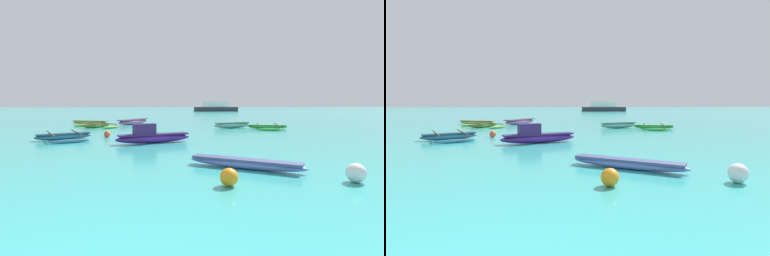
{
  "view_description": "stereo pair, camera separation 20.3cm",
  "coord_description": "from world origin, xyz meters",
  "views": [
    {
      "loc": [
        0.95,
        -1.59,
        2.18
      ],
      "look_at": [
        2.69,
        20.27,
        0.25
      ],
      "focal_mm": 28.0,
      "sensor_mm": 36.0,
      "label": 1
    },
    {
      "loc": [
        1.15,
        -1.61,
        2.18
      ],
      "look_at": [
        2.69,
        20.27,
        0.25
      ],
      "focal_mm": 28.0,
      "sensor_mm": 36.0,
      "label": 2
    }
  ],
  "objects": [
    {
      "name": "moored_boat_2",
      "position": [
        0.09,
        14.22,
        0.37
      ],
      "size": [
        4.05,
        2.0,
        1.04
      ],
      "rotation": [
        0.0,
        0.0,
        0.34
      ],
      "color": "#4F238C",
      "rests_on": "ground_plane"
    },
    {
      "name": "distant_ferry",
      "position": [
        11.74,
        65.77,
        0.88
      ],
      "size": [
        9.84,
        2.16,
        2.16
      ],
      "color": "#2D333D",
      "rests_on": "ground_plane"
    },
    {
      "name": "moored_boat_1",
      "position": [
        -6.43,
        27.35,
        0.23
      ],
      "size": [
        3.68,
        1.67,
        0.4
      ],
      "rotation": [
        0.0,
        0.0,
        -0.31
      ],
      "color": "#ADB748",
      "rests_on": "ground_plane"
    },
    {
      "name": "moored_boat_4",
      "position": [
        -2.45,
        27.72,
        0.27
      ],
      "size": [
        2.9,
        3.84,
        0.49
      ],
      "rotation": [
        0.0,
        0.0,
        0.99
      ],
      "color": "#945A8E",
      "rests_on": "ground_plane"
    },
    {
      "name": "moored_boat_7",
      "position": [
        9.0,
        22.08,
        0.17
      ],
      "size": [
        3.25,
        4.31,
        0.36
      ],
      "rotation": [
        0.0,
        0.0,
        -0.23
      ],
      "color": "green",
      "rests_on": "ground_plane"
    },
    {
      "name": "mooring_buoy_1",
      "position": [
        -2.8,
        17.02,
        0.2
      ],
      "size": [
        0.39,
        0.39,
        0.39
      ],
      "color": "#E54C2D",
      "rests_on": "ground_plane"
    },
    {
      "name": "mooring_buoy_0",
      "position": [
        6.0,
        5.98,
        0.26
      ],
      "size": [
        0.53,
        0.53,
        0.53
      ],
      "color": "white",
      "rests_on": "ground_plane"
    },
    {
      "name": "mooring_buoy_2",
      "position": [
        2.5,
        5.88,
        0.24
      ],
      "size": [
        0.48,
        0.48,
        0.48
      ],
      "color": "orange",
      "rests_on": "ground_plane"
    },
    {
      "name": "moored_boat_6",
      "position": [
        -5.16,
        24.4,
        0.16
      ],
      "size": [
        4.2,
        3.91,
        0.34
      ],
      "rotation": [
        0.0,
        0.0,
        0.88
      ],
      "color": "#5D9833",
      "rests_on": "ground_plane"
    },
    {
      "name": "moored_boat_5",
      "position": [
        -5.04,
        15.99,
        0.2
      ],
      "size": [
        3.49,
        4.09,
        0.44
      ],
      "rotation": [
        0.0,
        0.0,
        0.48
      ],
      "color": "teal",
      "rests_on": "ground_plane"
    },
    {
      "name": "moored_boat_3",
      "position": [
        3.44,
        7.87,
        0.18
      ],
      "size": [
        3.63,
        2.48,
        0.32
      ],
      "rotation": [
        0.0,
        0.0,
        -0.54
      ],
      "color": "#6777CD",
      "rests_on": "ground_plane"
    },
    {
      "name": "moored_boat_0",
      "position": [
        6.24,
        22.79,
        0.27
      ],
      "size": [
        3.31,
        1.45,
        0.48
      ],
      "rotation": [
        0.0,
        0.0,
        0.3
      ],
      "color": "#6DB2A0",
      "rests_on": "ground_plane"
    }
  ]
}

